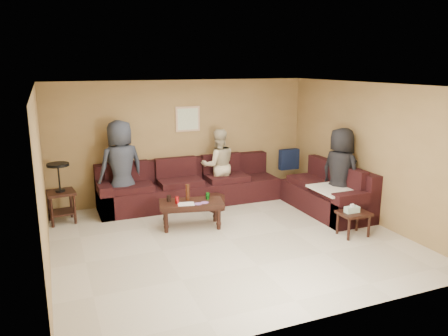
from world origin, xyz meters
The scene contains 10 objects.
room centered at (0.00, 0.00, 1.66)m, with size 5.60×5.50×2.50m.
sectional_sofa centered at (0.81, 1.52, 0.33)m, with size 4.65×2.90×0.97m.
coffee_table centered at (-0.40, 0.79, 0.39)m, with size 1.20×0.78×0.74m.
end_table_left centered at (-2.50, 1.90, 0.58)m, with size 0.53×0.53×1.10m.
side_table_right centered at (1.98, -0.62, 0.36)m, with size 0.51×0.42×0.56m.
waste_bin centered at (0.31, 1.46, 0.16)m, with size 0.27×0.27×0.32m, color black.
wall_art centered at (0.10, 2.48, 1.70)m, with size 0.52×0.04×0.52m.
person_left centered at (-1.38, 2.01, 0.90)m, with size 0.88×0.57×1.81m, color #2A2F3A.
person_middle centered at (0.62, 2.05, 0.76)m, with size 0.74×0.58×1.52m, color #C1B38F.
person_right centered at (2.38, 0.32, 0.84)m, with size 0.82×0.53×1.68m, color black.
Camera 1 is at (-2.62, -6.17, 2.81)m, focal length 35.00 mm.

